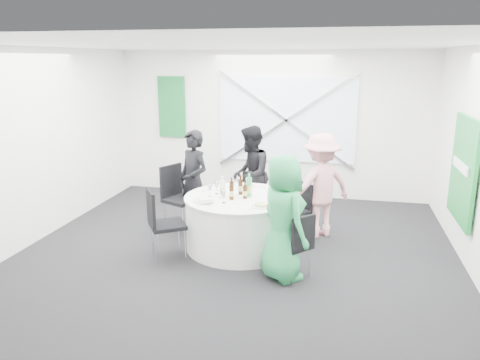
% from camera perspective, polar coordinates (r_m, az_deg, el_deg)
% --- Properties ---
extents(floor, '(6.00, 6.00, 0.00)m').
position_cam_1_polar(floor, '(6.60, -0.38, -8.86)').
color(floor, black).
rests_on(floor, ground).
extents(ceiling, '(6.00, 6.00, 0.00)m').
position_cam_1_polar(ceiling, '(6.07, -0.42, 16.22)').
color(ceiling, white).
rests_on(ceiling, wall_back).
extents(wall_back, '(6.00, 0.00, 6.00)m').
position_cam_1_polar(wall_back, '(9.09, 3.83, 6.77)').
color(wall_back, white).
rests_on(wall_back, floor).
extents(wall_front, '(6.00, 0.00, 6.00)m').
position_cam_1_polar(wall_front, '(3.43, -11.66, -6.60)').
color(wall_front, white).
rests_on(wall_front, floor).
extents(wall_left, '(0.00, 6.00, 6.00)m').
position_cam_1_polar(wall_left, '(7.44, -23.61, 3.85)').
color(wall_left, white).
rests_on(wall_left, floor).
extents(window_panel, '(2.60, 0.03, 1.60)m').
position_cam_1_polar(window_panel, '(9.00, 5.70, 7.29)').
color(window_panel, silver).
rests_on(window_panel, wall_back).
extents(window_brace_a, '(2.63, 0.05, 1.84)m').
position_cam_1_polar(window_brace_a, '(8.96, 5.67, 7.26)').
color(window_brace_a, silver).
rests_on(window_brace_a, window_panel).
extents(window_brace_b, '(2.63, 0.05, 1.84)m').
position_cam_1_polar(window_brace_b, '(8.96, 5.67, 7.26)').
color(window_brace_b, silver).
rests_on(window_brace_b, window_panel).
extents(green_banner, '(0.55, 0.04, 1.20)m').
position_cam_1_polar(green_banner, '(9.52, -8.32, 8.81)').
color(green_banner, '#146636').
rests_on(green_banner, wall_back).
extents(green_sign, '(0.05, 1.20, 1.40)m').
position_cam_1_polar(green_sign, '(6.85, 25.58, 1.11)').
color(green_sign, '#177E30').
rests_on(green_sign, wall_right).
extents(banquet_table, '(1.56, 1.56, 0.76)m').
position_cam_1_polar(banquet_table, '(6.65, -0.00, -5.18)').
color(banquet_table, silver).
rests_on(banquet_table, floor).
extents(chair_back, '(0.39, 0.40, 0.86)m').
position_cam_1_polar(chair_back, '(7.56, 1.55, -1.80)').
color(chair_back, black).
rests_on(chair_back, floor).
extents(chair_back_left, '(0.63, 0.62, 1.03)m').
position_cam_1_polar(chair_back_left, '(7.36, -7.67, -1.50)').
color(chair_back_left, black).
rests_on(chair_back_left, floor).
extents(chair_back_right, '(0.53, 0.53, 0.82)m').
position_cam_1_polar(chair_back_right, '(7.13, 7.19, -3.10)').
color(chair_back_right, black).
rests_on(chair_back_right, floor).
extents(chair_front_right, '(0.53, 0.53, 0.82)m').
position_cam_1_polar(chair_front_right, '(5.75, 6.99, -7.44)').
color(chair_front_right, black).
rests_on(chair_front_right, floor).
extents(chair_front_left, '(0.62, 0.61, 0.97)m').
position_cam_1_polar(chair_front_left, '(6.29, -9.65, -4.69)').
color(chair_front_left, black).
rests_on(chair_front_left, floor).
extents(person_man_back_left, '(0.69, 0.63, 1.58)m').
position_cam_1_polar(person_man_back_left, '(7.26, -5.68, -0.14)').
color(person_man_back_left, black).
rests_on(person_man_back_left, floor).
extents(person_man_back, '(0.48, 0.80, 1.59)m').
position_cam_1_polar(person_man_back, '(7.64, 1.27, 0.69)').
color(person_man_back, black).
rests_on(person_man_back, floor).
extents(person_woman_pink, '(1.11, 0.96, 1.57)m').
position_cam_1_polar(person_woman_pink, '(7.09, 9.77, -0.69)').
color(person_woman_pink, pink).
rests_on(person_woman_pink, floor).
extents(person_woman_green, '(0.87, 0.90, 1.55)m').
position_cam_1_polar(person_woman_green, '(5.64, 5.27, -4.62)').
color(person_woman_green, '#299854').
rests_on(person_woman_green, floor).
extents(plate_back, '(0.26, 0.26, 0.01)m').
position_cam_1_polar(plate_back, '(7.06, 0.76, -0.70)').
color(plate_back, white).
rests_on(plate_back, banquet_table).
extents(plate_back_left, '(0.27, 0.27, 0.01)m').
position_cam_1_polar(plate_back_left, '(6.94, -2.89, -1.00)').
color(plate_back_left, white).
rests_on(plate_back_left, banquet_table).
extents(plate_back_right, '(0.27, 0.27, 0.04)m').
position_cam_1_polar(plate_back_right, '(6.79, 4.26, -1.28)').
color(plate_back_right, white).
rests_on(plate_back_right, banquet_table).
extents(plate_front_right, '(0.26, 0.26, 0.04)m').
position_cam_1_polar(plate_front_right, '(6.09, 2.59, -3.12)').
color(plate_front_right, white).
rests_on(plate_front_right, banquet_table).
extents(plate_front_left, '(0.29, 0.29, 0.01)m').
position_cam_1_polar(plate_front_left, '(6.35, -4.48, -2.50)').
color(plate_front_left, white).
rests_on(plate_front_left, banquet_table).
extents(napkin, '(0.22, 0.20, 0.05)m').
position_cam_1_polar(napkin, '(6.23, -4.17, -2.49)').
color(napkin, silver).
rests_on(napkin, plate_front_left).
extents(beer_bottle_a, '(0.06, 0.06, 0.26)m').
position_cam_1_polar(beer_bottle_a, '(6.56, -1.02, -1.06)').
color(beer_bottle_a, '#3B1F0A').
rests_on(beer_bottle_a, banquet_table).
extents(beer_bottle_b, '(0.06, 0.06, 0.28)m').
position_cam_1_polar(beer_bottle_b, '(6.61, 0.06, -0.85)').
color(beer_bottle_b, '#3B1F0A').
rests_on(beer_bottle_b, banquet_table).
extents(beer_bottle_c, '(0.06, 0.06, 0.24)m').
position_cam_1_polar(beer_bottle_c, '(6.42, 0.62, -1.47)').
color(beer_bottle_c, '#3B1F0A').
rests_on(beer_bottle_c, banquet_table).
extents(beer_bottle_d, '(0.06, 0.06, 0.27)m').
position_cam_1_polar(beer_bottle_d, '(6.37, -1.04, -1.49)').
color(beer_bottle_d, '#3B1F0A').
rests_on(beer_bottle_d, banquet_table).
extents(green_water_bottle, '(0.08, 0.08, 0.33)m').
position_cam_1_polar(green_water_bottle, '(6.50, 1.12, -0.88)').
color(green_water_bottle, green).
rests_on(green_water_bottle, banquet_table).
extents(clear_water_bottle, '(0.08, 0.08, 0.30)m').
position_cam_1_polar(clear_water_bottle, '(6.47, -2.16, -1.11)').
color(clear_water_bottle, white).
rests_on(clear_water_bottle, banquet_table).
extents(wine_glass_a, '(0.07, 0.07, 0.17)m').
position_cam_1_polar(wine_glass_a, '(6.64, -2.87, -0.65)').
color(wine_glass_a, white).
rests_on(wine_glass_a, banquet_table).
extents(wine_glass_b, '(0.07, 0.07, 0.17)m').
position_cam_1_polar(wine_glass_b, '(6.51, 3.75, -0.98)').
color(wine_glass_b, white).
rests_on(wine_glass_b, banquet_table).
extents(wine_glass_c, '(0.07, 0.07, 0.17)m').
position_cam_1_polar(wine_glass_c, '(6.21, -2.02, -1.72)').
color(wine_glass_c, white).
rests_on(wine_glass_c, banquet_table).
extents(wine_glass_d, '(0.07, 0.07, 0.17)m').
position_cam_1_polar(wine_glass_d, '(6.86, -0.18, -0.13)').
color(wine_glass_d, white).
rests_on(wine_glass_d, banquet_table).
extents(wine_glass_e, '(0.07, 0.07, 0.17)m').
position_cam_1_polar(wine_glass_e, '(6.87, 0.95, -0.13)').
color(wine_glass_e, white).
rests_on(wine_glass_e, banquet_table).
extents(wine_glass_f, '(0.07, 0.07, 0.17)m').
position_cam_1_polar(wine_glass_f, '(6.51, -3.70, -0.97)').
color(wine_glass_f, white).
rests_on(wine_glass_f, banquet_table).
extents(fork_a, '(0.11, 0.13, 0.01)m').
position_cam_1_polar(fork_a, '(6.46, -5.04, -2.26)').
color(fork_a, silver).
rests_on(fork_a, banquet_table).
extents(knife_a, '(0.11, 0.13, 0.01)m').
position_cam_1_polar(knife_a, '(6.16, -3.88, -3.06)').
color(knife_a, silver).
rests_on(knife_a, banquet_table).
extents(fork_b, '(0.11, 0.12, 0.01)m').
position_cam_1_polar(fork_b, '(6.01, 1.67, -3.50)').
color(fork_b, silver).
rests_on(fork_b, banquet_table).
extents(knife_b, '(0.11, 0.12, 0.01)m').
position_cam_1_polar(knife_b, '(6.21, 4.21, -2.94)').
color(knife_b, silver).
rests_on(knife_b, banquet_table).
extents(fork_c, '(0.15, 0.02, 0.01)m').
position_cam_1_polar(fork_c, '(7.00, 2.56, -0.89)').
color(fork_c, silver).
rests_on(fork_c, banquet_table).
extents(knife_c, '(0.15, 0.02, 0.01)m').
position_cam_1_polar(knife_c, '(7.08, -0.44, -0.70)').
color(knife_c, silver).
rests_on(knife_c, banquet_table).
extents(fork_d, '(0.08, 0.14, 0.01)m').
position_cam_1_polar(fork_d, '(6.99, -2.62, -0.90)').
color(fork_d, silver).
rests_on(fork_d, banquet_table).
extents(knife_d, '(0.09, 0.13, 0.01)m').
position_cam_1_polar(knife_d, '(6.81, -4.28, -1.36)').
color(knife_d, silver).
rests_on(knife_d, banquet_table).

